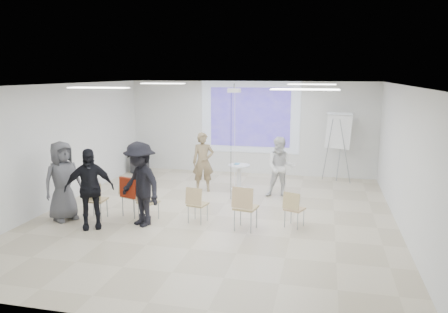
% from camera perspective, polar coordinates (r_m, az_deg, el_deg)
% --- Properties ---
extents(floor, '(8.00, 9.00, 0.10)m').
position_cam_1_polar(floor, '(10.22, -1.03, -8.00)').
color(floor, beige).
rests_on(floor, ground).
extents(ceiling, '(8.00, 9.00, 0.10)m').
position_cam_1_polar(ceiling, '(9.68, -1.09, 9.64)').
color(ceiling, white).
rests_on(ceiling, wall_back).
extents(wall_back, '(8.00, 0.10, 3.00)m').
position_cam_1_polar(wall_back, '(14.24, 3.44, 3.77)').
color(wall_back, silver).
rests_on(wall_back, floor).
extents(wall_left, '(0.10, 9.00, 3.00)m').
position_cam_1_polar(wall_left, '(11.50, -21.02, 1.36)').
color(wall_left, silver).
rests_on(wall_left, floor).
extents(wall_right, '(0.10, 9.00, 3.00)m').
position_cam_1_polar(wall_right, '(9.69, 22.85, -0.45)').
color(wall_right, silver).
rests_on(wall_right, floor).
extents(projection_halo, '(3.20, 0.01, 2.30)m').
position_cam_1_polar(projection_halo, '(14.14, 3.41, 5.14)').
color(projection_halo, silver).
rests_on(projection_halo, wall_back).
extents(projection_image, '(2.60, 0.01, 1.90)m').
position_cam_1_polar(projection_image, '(14.12, 3.40, 5.14)').
color(projection_image, '#4535B7').
rests_on(projection_image, wall_back).
extents(pedestal_table, '(0.62, 0.62, 0.75)m').
position_cam_1_polar(pedestal_table, '(12.27, 1.98, -2.52)').
color(pedestal_table, white).
rests_on(pedestal_table, floor).
extents(player_left, '(0.79, 0.65, 1.87)m').
position_cam_1_polar(player_left, '(12.10, -2.74, -0.21)').
color(player_left, '#8F7958').
rests_on(player_left, floor).
extents(player_right, '(0.91, 0.75, 1.79)m').
position_cam_1_polar(player_right, '(11.56, 7.41, -1.01)').
color(player_right, white).
rests_on(player_right, floor).
extents(controller_left, '(0.07, 0.12, 0.04)m').
position_cam_1_polar(controller_left, '(12.23, -1.62, 1.33)').
color(controller_left, white).
rests_on(controller_left, player_left).
extents(controller_right, '(0.05, 0.12, 0.04)m').
position_cam_1_polar(controller_right, '(11.76, 6.70, 0.77)').
color(controller_right, white).
rests_on(controller_right, player_right).
extents(chair_far_left, '(0.44, 0.47, 0.89)m').
position_cam_1_polar(chair_far_left, '(10.19, -16.53, -5.15)').
color(chair_far_left, tan).
rests_on(chair_far_left, floor).
extents(chair_left_mid, '(0.57, 0.60, 0.95)m').
position_cam_1_polar(chair_left_mid, '(10.23, -12.07, -4.64)').
color(chair_left_mid, tan).
rests_on(chair_left_mid, floor).
extents(chair_left_inner, '(0.51, 0.52, 0.82)m').
position_cam_1_polar(chair_left_inner, '(9.90, -10.15, -5.56)').
color(chair_left_inner, tan).
rests_on(chair_left_inner, floor).
extents(chair_center, '(0.46, 0.48, 0.82)m').
position_cam_1_polar(chair_center, '(9.60, -3.65, -5.93)').
color(chair_center, tan).
rests_on(chair_center, floor).
extents(chair_right_inner, '(0.53, 0.55, 0.97)m').
position_cam_1_polar(chair_right_inner, '(9.11, 2.69, -6.30)').
color(chair_right_inner, tan).
rests_on(chair_right_inner, floor).
extents(chair_right_far, '(0.49, 0.51, 0.80)m').
position_cam_1_polar(chair_right_far, '(9.43, 9.03, -6.47)').
color(chair_right_far, tan).
rests_on(chair_right_far, floor).
extents(red_jacket, '(0.49, 0.25, 0.45)m').
position_cam_1_polar(red_jacket, '(10.06, -12.31, -4.00)').
color(red_jacket, '#A42B14').
rests_on(red_jacket, chair_left_mid).
extents(laptop, '(0.36, 0.31, 0.02)m').
position_cam_1_polar(laptop, '(9.98, -9.82, -5.69)').
color(laptop, black).
rests_on(laptop, chair_left_inner).
extents(audience_left, '(1.34, 1.16, 1.98)m').
position_cam_1_polar(audience_left, '(9.60, -17.24, -3.30)').
color(audience_left, black).
rests_on(audience_left, floor).
extents(audience_mid, '(1.53, 1.32, 2.08)m').
position_cam_1_polar(audience_mid, '(9.49, -10.90, -2.85)').
color(audience_mid, black).
rests_on(audience_mid, floor).
extents(audience_outer, '(1.06, 1.17, 2.00)m').
position_cam_1_polar(audience_outer, '(10.33, -20.34, -2.44)').
color(audience_outer, '#5C5C61').
rests_on(audience_outer, floor).
extents(flipchart_easel, '(0.85, 0.68, 2.09)m').
position_cam_1_polar(flipchart_easel, '(13.44, 14.75, 3.19)').
color(flipchart_easel, gray).
rests_on(flipchart_easel, floor).
extents(av_cart, '(0.53, 0.43, 0.77)m').
position_cam_1_polar(av_cart, '(14.68, -10.96, -0.73)').
color(av_cart, black).
rests_on(av_cart, floor).
extents(ceiling_projector, '(0.30, 0.25, 3.00)m').
position_cam_1_polar(ceiling_projector, '(11.12, 1.32, 7.94)').
color(ceiling_projector, white).
rests_on(ceiling_projector, ceiling).
extents(fluor_panel_nw, '(1.20, 0.30, 0.02)m').
position_cam_1_polar(fluor_panel_nw, '(12.19, -8.00, 9.42)').
color(fluor_panel_nw, white).
rests_on(fluor_panel_nw, ceiling).
extents(fluor_panel_ne, '(1.20, 0.30, 0.02)m').
position_cam_1_polar(fluor_panel_ne, '(11.39, 11.39, 9.22)').
color(fluor_panel_ne, white).
rests_on(fluor_panel_ne, ceiling).
extents(fluor_panel_sw, '(1.20, 0.30, 0.02)m').
position_cam_1_polar(fluor_panel_sw, '(9.02, -16.09, 8.62)').
color(fluor_panel_sw, white).
rests_on(fluor_panel_sw, ceiling).
extents(fluor_panel_se, '(1.20, 0.30, 0.02)m').
position_cam_1_polar(fluor_panel_se, '(7.89, 10.52, 8.60)').
color(fluor_panel_se, white).
rests_on(fluor_panel_se, ceiling).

